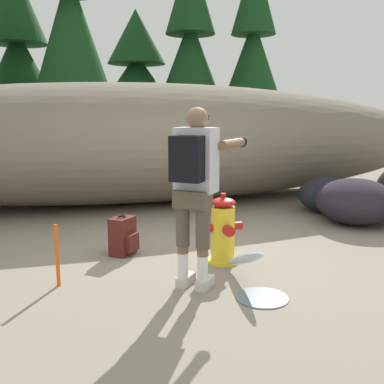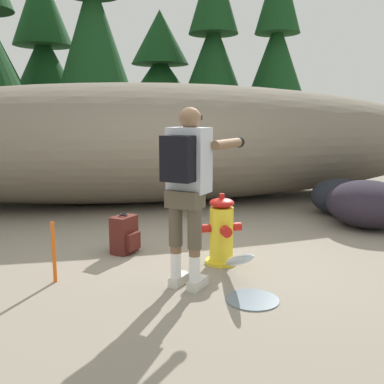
{
  "view_description": "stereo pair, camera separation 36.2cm",
  "coord_description": "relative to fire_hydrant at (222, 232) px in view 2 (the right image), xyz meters",
  "views": [
    {
      "loc": [
        -1.42,
        -4.37,
        1.6
      ],
      "look_at": [
        -0.05,
        0.26,
        0.75
      ],
      "focal_mm": 41.12,
      "sensor_mm": 36.0,
      "label": 1
    },
    {
      "loc": [
        -1.07,
        -4.46,
        1.6
      ],
      "look_at": [
        -0.05,
        0.26,
        0.75
      ],
      "focal_mm": 41.12,
      "sensor_mm": 36.0,
      "label": 2
    }
  ],
  "objects": [
    {
      "name": "pine_tree_far_right",
      "position": [
        2.48,
        9.73,
        3.32
      ],
      "size": [
        2.45,
        2.45,
        6.75
      ],
      "color": "#47331E",
      "rests_on": "ground_plane"
    },
    {
      "name": "pine_tree_center",
      "position": [
        -1.26,
        7.66,
        3.73
      ],
      "size": [
        2.19,
        2.19,
        7.4
      ],
      "color": "#47331E",
      "rests_on": "ground_plane"
    },
    {
      "name": "hydrant_water_jet",
      "position": [
        0.0,
        -0.68,
        -0.18
      ],
      "size": [
        0.47,
        1.07,
        0.45
      ],
      "color": "silver",
      "rests_on": "ground_plane"
    },
    {
      "name": "boulder_large",
      "position": [
        2.54,
        1.88,
        -0.06
      ],
      "size": [
        1.26,
        1.25,
        0.59
      ],
      "primitive_type": "ellipsoid",
      "rotation": [
        0.0,
        0.0,
        5.66
      ],
      "color": "black",
      "rests_on": "ground_plane"
    },
    {
      "name": "fire_hydrant",
      "position": [
        0.0,
        0.0,
        0.0
      ],
      "size": [
        0.44,
        0.39,
        0.77
      ],
      "color": "yellow",
      "rests_on": "ground_plane"
    },
    {
      "name": "survey_stake",
      "position": [
        -1.73,
        -0.18,
        -0.06
      ],
      "size": [
        0.04,
        0.04,
        0.6
      ],
      "primitive_type": "cylinder",
      "color": "#E55914",
      "rests_on": "ground_plane"
    },
    {
      "name": "spare_backpack",
      "position": [
        -1.0,
        0.6,
        -0.14
      ],
      "size": [
        0.36,
        0.36,
        0.47
      ],
      "rotation": [
        0.0,
        0.0,
        5.57
      ],
      "color": "#511E19",
      "rests_on": "ground_plane"
    },
    {
      "name": "utility_worker",
      "position": [
        -0.47,
        -0.54,
        0.7
      ],
      "size": [
        0.93,
        0.99,
        1.67
      ],
      "rotation": [
        0.0,
        0.0,
        0.86
      ],
      "color": "beige",
      "rests_on": "ground_plane"
    },
    {
      "name": "pine_tree_left",
      "position": [
        -2.72,
        9.72,
        2.85
      ],
      "size": [
        2.66,
        2.66,
        5.92
      ],
      "color": "#47331E",
      "rests_on": "ground_plane"
    },
    {
      "name": "pine_tree_ridge_end",
      "position": [
        4.42,
        9.18,
        3.33
      ],
      "size": [
        2.2,
        2.2,
        6.66
      ],
      "color": "#47331E",
      "rests_on": "ground_plane"
    },
    {
      "name": "boulder_mid",
      "position": [
        2.5,
        1.09,
        -0.02
      ],
      "size": [
        1.22,
        1.29,
        0.68
      ],
      "primitive_type": "ellipsoid",
      "rotation": [
        0.0,
        0.0,
        4.78
      ],
      "color": "#26202B",
      "rests_on": "ground_plane"
    },
    {
      "name": "dirt_embankment",
      "position": [
        -0.21,
        3.75,
        0.73
      ],
      "size": [
        12.66,
        3.2,
        2.17
      ],
      "primitive_type": "ellipsoid",
      "color": "#756B5B",
      "rests_on": "ground_plane"
    },
    {
      "name": "pine_tree_right",
      "position": [
        0.93,
        10.87,
        2.62
      ],
      "size": [
        2.99,
        2.99,
        5.05
      ],
      "color": "#47331E",
      "rests_on": "ground_plane"
    },
    {
      "name": "ground_plane",
      "position": [
        -0.21,
        0.04,
        -0.38
      ],
      "size": [
        56.0,
        56.0,
        0.04
      ],
      "primitive_type": "cube",
      "color": "gray"
    }
  ]
}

